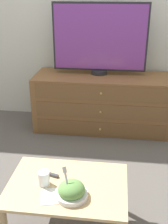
# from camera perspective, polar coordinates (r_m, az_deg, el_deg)

# --- Properties ---
(ground_plane) EXTENTS (12.00, 12.00, 0.00)m
(ground_plane) POSITION_cam_1_polar(r_m,az_deg,el_deg) (3.69, 1.87, -0.65)
(ground_plane) COLOR #56514C
(wall_back) EXTENTS (12.00, 0.05, 2.60)m
(wall_back) POSITION_cam_1_polar(r_m,az_deg,el_deg) (3.38, 2.22, 19.94)
(wall_back) COLOR silver
(wall_back) RESTS_ON ground_plane
(dresser) EXTENTS (1.54, 0.57, 0.63)m
(dresser) POSITION_cam_1_polar(r_m,az_deg,el_deg) (3.28, 3.72, 2.02)
(dresser) COLOR brown
(dresser) RESTS_ON ground_plane
(tv) EXTENTS (1.03, 0.18, 0.77)m
(tv) POSITION_cam_1_polar(r_m,az_deg,el_deg) (3.16, 3.23, 14.63)
(tv) COLOR #232328
(tv) RESTS_ON dresser
(coffee_table) EXTENTS (0.77, 0.54, 0.39)m
(coffee_table) POSITION_cam_1_polar(r_m,az_deg,el_deg) (1.91, -3.41, -15.80)
(coffee_table) COLOR tan
(coffee_table) RESTS_ON ground_plane
(takeout_bowl) EXTENTS (0.20, 0.20, 0.19)m
(takeout_bowl) POSITION_cam_1_polar(r_m,az_deg,el_deg) (1.76, -2.56, -15.73)
(takeout_bowl) COLOR silver
(takeout_bowl) RESTS_ON coffee_table
(drink_cup) EXTENTS (0.08, 0.08, 0.10)m
(drink_cup) POSITION_cam_1_polar(r_m,az_deg,el_deg) (1.86, -8.17, -13.32)
(drink_cup) COLOR white
(drink_cup) RESTS_ON coffee_table
(napkin) EXTENTS (0.18, 0.18, 0.00)m
(napkin) POSITION_cam_1_polar(r_m,az_deg,el_deg) (1.79, -6.27, -16.61)
(napkin) COLOR white
(napkin) RESTS_ON coffee_table
(remote_control) EXTENTS (0.15, 0.06, 0.02)m
(remote_control) POSITION_cam_1_polar(r_m,az_deg,el_deg) (1.95, -7.30, -12.34)
(remote_control) COLOR #38383D
(remote_control) RESTS_ON coffee_table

